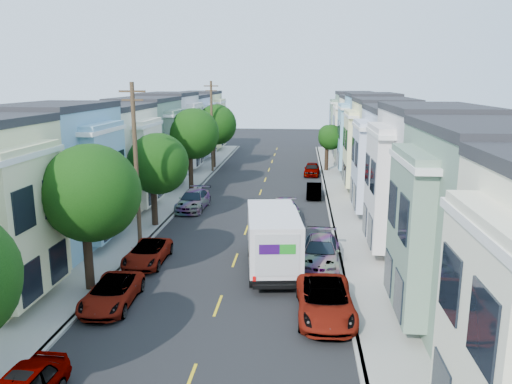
# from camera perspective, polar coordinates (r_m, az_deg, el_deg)

# --- Properties ---
(ground) EXTENTS (160.00, 160.00, 0.00)m
(ground) POSITION_cam_1_polar(r_m,az_deg,el_deg) (29.29, -2.41, -7.82)
(ground) COLOR black
(ground) RESTS_ON ground
(road_slab) EXTENTS (12.00, 70.00, 0.02)m
(road_slab) POSITION_cam_1_polar(r_m,az_deg,el_deg) (43.57, 0.19, -0.91)
(road_slab) COLOR black
(road_slab) RESTS_ON ground
(curb_left) EXTENTS (0.30, 70.00, 0.15)m
(curb_left) POSITION_cam_1_polar(r_m,az_deg,el_deg) (44.48, -7.59, -0.65)
(curb_left) COLOR gray
(curb_left) RESTS_ON ground
(curb_right) EXTENTS (0.30, 70.00, 0.15)m
(curb_right) POSITION_cam_1_polar(r_m,az_deg,el_deg) (43.46, 8.17, -0.99)
(curb_right) COLOR gray
(curb_right) RESTS_ON ground
(sidewalk_left) EXTENTS (2.60, 70.00, 0.15)m
(sidewalk_left) POSITION_cam_1_polar(r_m,az_deg,el_deg) (44.78, -9.22, -0.61)
(sidewalk_left) COLOR gray
(sidewalk_left) RESTS_ON ground
(sidewalk_right) EXTENTS (2.60, 70.00, 0.15)m
(sidewalk_right) POSITION_cam_1_polar(r_m,az_deg,el_deg) (43.54, 9.88, -1.02)
(sidewalk_right) COLOR gray
(sidewalk_right) RESTS_ON ground
(centerline) EXTENTS (0.12, 70.00, 0.01)m
(centerline) POSITION_cam_1_polar(r_m,az_deg,el_deg) (43.57, 0.19, -0.92)
(centerline) COLOR gold
(centerline) RESTS_ON ground
(townhouse_row_left) EXTENTS (5.00, 70.00, 8.50)m
(townhouse_row_left) POSITION_cam_1_polar(r_m,az_deg,el_deg) (45.89, -13.81, -0.60)
(townhouse_row_left) COLOR silver
(townhouse_row_left) RESTS_ON ground
(townhouse_row_right) EXTENTS (5.00, 70.00, 8.50)m
(townhouse_row_right) POSITION_cam_1_polar(r_m,az_deg,el_deg) (44.04, 14.80, -1.20)
(townhouse_row_right) COLOR silver
(townhouse_row_right) RESTS_ON ground
(tree_b) EXTENTS (4.70, 4.70, 7.36)m
(tree_b) POSITION_cam_1_polar(r_m,az_deg,el_deg) (25.02, -18.51, -0.14)
(tree_b) COLOR black
(tree_b) RESTS_ON ground
(tree_c) EXTENTS (4.29, 4.29, 6.71)m
(tree_c) POSITION_cam_1_polar(r_m,az_deg,el_deg) (35.41, -11.29, 3.16)
(tree_c) COLOR black
(tree_c) RESTS_ON ground
(tree_d) EXTENTS (4.70, 4.70, 7.75)m
(tree_d) POSITION_cam_1_polar(r_m,az_deg,el_deg) (46.74, -7.22, 6.60)
(tree_d) COLOR black
(tree_d) RESTS_ON ground
(tree_e) EXTENTS (4.70, 4.70, 7.51)m
(tree_e) POSITION_cam_1_polar(r_m,az_deg,el_deg) (58.84, -4.63, 7.67)
(tree_e) COLOR black
(tree_e) RESTS_ON ground
(tree_far_r) EXTENTS (2.86, 2.86, 5.34)m
(tree_far_r) POSITION_cam_1_polar(r_m,az_deg,el_deg) (57.32, 8.43, 6.15)
(tree_far_r) COLOR black
(tree_far_r) RESTS_ON ground
(utility_pole_near) EXTENTS (1.60, 0.26, 10.00)m
(utility_pole_near) POSITION_cam_1_polar(r_m,az_deg,el_deg) (31.27, -13.54, 2.94)
(utility_pole_near) COLOR #42301E
(utility_pole_near) RESTS_ON ground
(utility_pole_far) EXTENTS (1.60, 0.26, 10.00)m
(utility_pole_far) POSITION_cam_1_polar(r_m,az_deg,el_deg) (56.31, -5.08, 7.45)
(utility_pole_far) COLOR #42301E
(utility_pole_far) RESTS_ON ground
(fedex_truck) EXTENTS (2.69, 6.98, 3.35)m
(fedex_truck) POSITION_cam_1_polar(r_m,az_deg,el_deg) (27.36, 1.95, -5.18)
(fedex_truck) COLOR silver
(fedex_truck) RESTS_ON ground
(lead_sedan) EXTENTS (2.19, 4.70, 1.38)m
(lead_sedan) POSITION_cam_1_polar(r_m,az_deg,el_deg) (36.70, 3.50, -2.45)
(lead_sedan) COLOR black
(lead_sedan) RESTS_ON ground
(parked_left_b) EXTENTS (2.23, 4.57, 1.25)m
(parked_left_b) POSITION_cam_1_polar(r_m,az_deg,el_deg) (24.46, -16.17, -11.04)
(parked_left_b) COLOR black
(parked_left_b) RESTS_ON ground
(parked_left_c) EXTENTS (2.08, 4.45, 1.23)m
(parked_left_c) POSITION_cam_1_polar(r_m,az_deg,el_deg) (29.26, -12.30, -6.86)
(parked_left_c) COLOR #9BA3AC
(parked_left_c) RESTS_ON ground
(parked_left_d) EXTENTS (2.26, 5.07, 1.50)m
(parked_left_d) POSITION_cam_1_polar(r_m,az_deg,el_deg) (40.61, -7.17, -0.95)
(parked_left_d) COLOR #350208
(parked_left_d) RESTS_ON ground
(parked_right_a) EXTENTS (2.63, 5.40, 1.48)m
(parked_right_a) POSITION_cam_1_polar(r_m,az_deg,el_deg) (22.69, 7.92, -12.25)
(parked_right_a) COLOR slate
(parked_right_a) RESTS_ON ground
(parked_right_b) EXTENTS (2.45, 5.20, 1.52)m
(parked_right_b) POSITION_cam_1_polar(r_m,az_deg,el_deg) (28.57, 7.36, -6.84)
(parked_right_b) COLOR white
(parked_right_b) RESTS_ON ground
(parked_right_c) EXTENTS (1.38, 3.72, 1.23)m
(parked_right_c) POSITION_cam_1_polar(r_m,az_deg,el_deg) (44.63, 6.63, 0.13)
(parked_right_c) COLOR black
(parked_right_c) RESTS_ON ground
(parked_right_d) EXTENTS (1.88, 4.35, 1.38)m
(parked_right_d) POSITION_cam_1_polar(r_m,az_deg,el_deg) (54.97, 6.40, 2.60)
(parked_right_d) COLOR #0B0833
(parked_right_d) RESTS_ON ground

